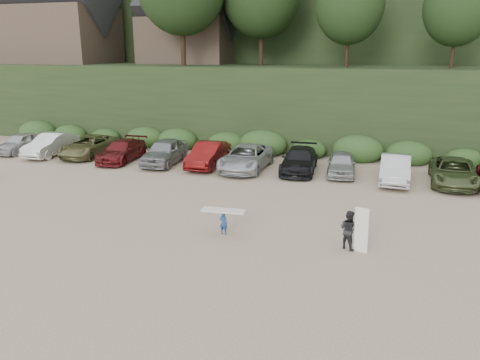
% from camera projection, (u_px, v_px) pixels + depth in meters
% --- Properties ---
extents(ground, '(120.00, 120.00, 0.00)m').
position_uv_depth(ground, '(237.00, 230.00, 19.66)').
color(ground, tan).
rests_on(ground, ground).
extents(hillside_backdrop, '(90.00, 41.50, 28.00)m').
position_uv_depth(hillside_backdrop, '(333.00, 11.00, 49.79)').
color(hillside_backdrop, black).
rests_on(hillside_backdrop, ground).
extents(parked_cars, '(36.37, 5.82, 1.64)m').
position_uv_depth(parked_cars, '(256.00, 158.00, 29.14)').
color(parked_cars, '#B1B1B6').
rests_on(parked_cars, ground).
extents(child_surfer, '(1.79, 0.60, 1.06)m').
position_uv_depth(child_surfer, '(224.00, 218.00, 19.00)').
color(child_surfer, navy).
rests_on(child_surfer, ground).
extents(adult_surfer, '(1.21, 0.91, 1.79)m').
position_uv_depth(adult_surfer, '(350.00, 230.00, 17.59)').
color(adult_surfer, black).
rests_on(adult_surfer, ground).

